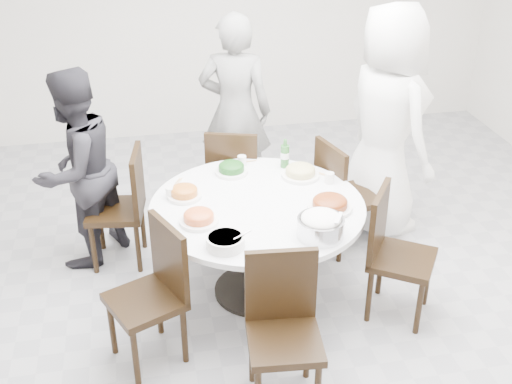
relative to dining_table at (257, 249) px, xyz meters
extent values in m
cube|color=#A1A1A5|center=(0.29, 0.10, -0.38)|extent=(6.00, 6.00, 0.01)
cube|color=silver|center=(0.29, 3.10, 1.02)|extent=(6.00, 0.01, 2.80)
cylinder|color=white|center=(0.00, 0.00, 0.00)|extent=(1.50, 1.50, 0.75)
cube|color=black|center=(0.84, 0.47, 0.10)|extent=(0.52, 0.52, 0.95)
cube|color=black|center=(0.00, 0.97, 0.10)|extent=(0.52, 0.52, 0.95)
cube|color=black|center=(-0.99, 0.62, 0.10)|extent=(0.48, 0.48, 0.95)
cube|color=black|center=(-0.82, -0.55, 0.10)|extent=(0.56, 0.56, 0.95)
cube|color=black|center=(-0.05, -1.07, 0.10)|extent=(0.46, 0.46, 0.95)
cube|color=black|center=(0.93, -0.43, 0.10)|extent=(0.58, 0.58, 0.95)
imported|color=white|center=(1.21, 0.73, 0.59)|extent=(0.86, 1.08, 1.93)
imported|color=black|center=(0.08, 1.43, 0.50)|extent=(0.73, 0.59, 1.75)
imported|color=black|center=(-1.25, 0.71, 0.41)|extent=(0.95, 0.97, 1.57)
cylinder|color=white|center=(-0.10, 0.50, 0.41)|extent=(0.25, 0.25, 0.06)
cylinder|color=white|center=(0.40, 0.35, 0.41)|extent=(0.28, 0.28, 0.08)
cylinder|color=white|center=(-0.49, 0.19, 0.41)|extent=(0.24, 0.24, 0.07)
cylinder|color=white|center=(0.47, -0.16, 0.41)|extent=(0.31, 0.31, 0.08)
cylinder|color=white|center=(-0.43, -0.17, 0.41)|extent=(0.26, 0.26, 0.07)
cylinder|color=silver|center=(0.31, -0.48, 0.44)|extent=(0.30, 0.30, 0.13)
cylinder|color=white|center=(-0.30, -0.48, 0.41)|extent=(0.24, 0.24, 0.07)
cylinder|color=#296528|center=(0.32, 0.53, 0.49)|extent=(0.07, 0.07, 0.23)
cylinder|color=white|center=(0.01, 0.59, 0.42)|extent=(0.07, 0.07, 0.08)
camera|label=1|loc=(-0.75, -3.79, 2.59)|focal=45.00mm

